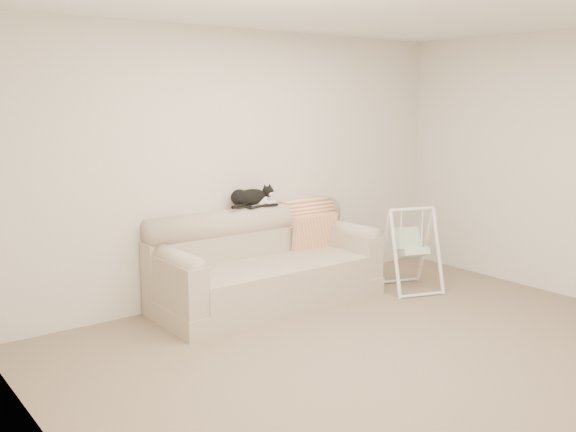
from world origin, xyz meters
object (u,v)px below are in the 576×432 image
(baby_swing, at_px, (410,249))
(remote_b, at_px, (270,205))
(sofa, at_px, (264,267))
(remote_a, at_px, (255,206))
(tuxedo_cat, at_px, (251,197))

(baby_swing, bearing_deg, remote_b, 148.00)
(remote_b, bearing_deg, sofa, -136.45)
(sofa, bearing_deg, baby_swing, -20.68)
(remote_a, relative_size, remote_b, 1.07)
(remote_a, height_order, remote_b, remote_a)
(remote_b, bearing_deg, baby_swing, -32.00)
(baby_swing, bearing_deg, remote_a, 151.30)
(sofa, height_order, tuxedo_cat, tuxedo_cat)
(tuxedo_cat, bearing_deg, remote_a, -48.15)
(sofa, bearing_deg, remote_a, 75.63)
(sofa, relative_size, baby_swing, 2.54)
(tuxedo_cat, xyz_separation_m, baby_swing, (1.42, -0.80, -0.57))
(remote_b, bearing_deg, tuxedo_cat, 171.39)
(sofa, xyz_separation_m, baby_swing, (1.45, -0.55, 0.08))
(sofa, xyz_separation_m, tuxedo_cat, (0.03, 0.25, 0.65))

